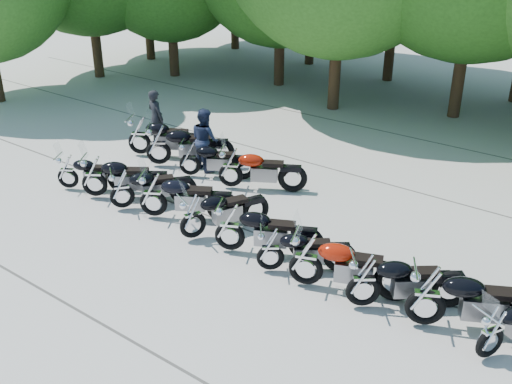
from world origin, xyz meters
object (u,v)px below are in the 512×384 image
Objects in this scene: motorcycle_2 at (121,188)px; motorcycle_6 at (270,248)px; motorcycle_8 at (364,279)px; motorcycle_7 at (306,257)px; motorcycle_14 at (231,166)px; rider_1 at (205,139)px; motorcycle_9 at (427,294)px; motorcycle_11 at (139,134)px; motorcycle_4 at (193,216)px; motorcycle_3 at (153,193)px; motorcycle_1 at (94,175)px; motorcycle_5 at (230,226)px; rider_0 at (156,118)px; motorcycle_13 at (190,157)px; motorcycle_10 at (492,332)px; motorcycle_0 at (67,170)px; motorcycle_12 at (158,144)px.

motorcycle_2 is 1.06× the size of motorcycle_6.
motorcycle_2 is 6.91m from motorcycle_8.
motorcycle_14 is (-4.23, 2.79, -0.03)m from motorcycle_7.
motorcycle_7 is at bearing 168.71° from rider_1.
motorcycle_9 is 10.86m from motorcycle_11.
motorcycle_4 is at bearing 51.56° from motorcycle_6.
motorcycle_3 is at bearing 16.94° from motorcycle_4.
motorcycle_8 is at bearing -126.99° from motorcycle_6.
motorcycle_9 is at bearing -124.80° from motorcycle_1.
motorcycle_5 is at bearing -142.66° from motorcycle_2.
motorcycle_4 is at bearing 153.49° from rider_0.
motorcycle_9 reaches higher than motorcycle_11.
rider_1 is at bearing 40.03° from motorcycle_9.
rider_0 is at bearing 42.31° from motorcycle_9.
motorcycle_4 is 3.68m from motorcycle_13.
motorcycle_10 is (2.42, -0.01, -0.08)m from motorcycle_8.
motorcycle_4 is 1.05× the size of motorcycle_13.
motorcycle_13 is (1.06, 2.57, -0.07)m from motorcycle_1.
motorcycle_4 is 6.48m from rider_0.
motorcycle_2 is 8.10m from motorcycle_9.
motorcycle_9 is at bearing -121.25° from motorcycle_3.
motorcycle_7 is at bearing -155.86° from motorcycle_4.
rider_1 is (-0.08, 3.32, 0.31)m from motorcycle_2.
motorcycle_12 is at bearing -48.17° from motorcycle_0.
motorcycle_1 is at bearing 35.88° from motorcycle_2.
motorcycle_10 reaches higher than motorcycle_6.
motorcycle_12 is at bearing 57.50° from motorcycle_13.
motorcycle_8 is (9.04, -0.01, 0.09)m from motorcycle_0.
motorcycle_12 is (-1.32, 2.62, 0.11)m from motorcycle_2.
motorcycle_14 reaches higher than motorcycle_10.
motorcycle_5 reaches higher than motorcycle_4.
rider_1 is (2.57, -0.53, 0.00)m from rider_0.
motorcycle_0 is at bearing 125.37° from motorcycle_12.
motorcycle_9 reaches higher than motorcycle_10.
motorcycle_9 reaches higher than motorcycle_14.
rider_1 reaches higher than motorcycle_5.
motorcycle_13 is at bearing 10.67° from motorcycle_10.
motorcycle_13 is at bearing -21.13° from motorcycle_4.
motorcycle_14 is 1.28× the size of rider_0.
motorcycle_11 is 0.99× the size of motorcycle_12.
motorcycle_11 is at bearing -5.67° from motorcycle_4.
motorcycle_9 is at bearing 18.81° from motorcycle_10.
motorcycle_4 is 0.95× the size of motorcycle_14.
motorcycle_5 is 0.93× the size of motorcycle_12.
motorcycle_13 is (-6.96, 2.67, -0.06)m from motorcycle_8.
motorcycle_10 is at bearing -142.28° from motorcycle_12.
motorcycle_2 is 2.59m from motorcycle_13.
motorcycle_14 is at bearing -43.13° from motorcycle_4.
motorcycle_6 is 4.33m from motorcycle_14.
motorcycle_2 is 0.85× the size of motorcycle_12.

